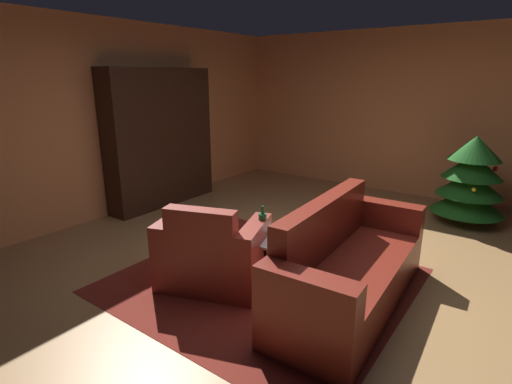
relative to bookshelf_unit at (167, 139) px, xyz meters
name	(u,v)px	position (x,y,z in m)	size (l,w,h in m)	color
ground_plane	(297,267)	(2.76, -0.77, -0.99)	(8.15, 8.15, 0.00)	#9B7144
wall_back	(407,113)	(2.76, 2.65, 0.34)	(6.11, 0.06, 2.65)	#D78952
wall_left	(110,120)	(-0.26, -0.77, 0.34)	(0.06, 6.91, 2.65)	#D78952
area_rug	(263,280)	(2.63, -1.21, -0.99)	(2.58, 2.43, 0.01)	maroon
bookshelf_unit	(167,139)	(0.00, 0.00, 0.00)	(0.38, 1.78, 2.03)	black
armchair_red	(212,255)	(2.29, -1.54, -0.69)	(1.12, 0.96, 0.83)	maroon
couch_red	(347,269)	(3.43, -1.07, -0.68)	(0.83, 2.05, 0.90)	maroon
coffee_table	(281,241)	(2.78, -1.13, -0.57)	(0.62, 0.62, 0.47)	black
book_stack_on_table	(287,231)	(2.82, -1.09, -0.47)	(0.22, 0.18, 0.09)	gray
bottle_on_table	(263,224)	(2.64, -1.23, -0.40)	(0.08, 0.08, 0.30)	#16512C
decorated_tree	(471,180)	(3.93, 1.74, -0.40)	(0.92, 0.92, 1.17)	brown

